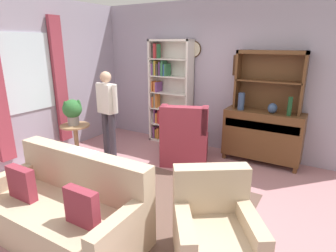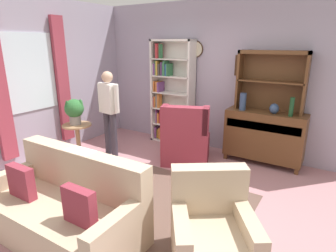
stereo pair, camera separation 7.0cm
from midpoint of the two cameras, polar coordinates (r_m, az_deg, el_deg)
The scene contains 17 objects.
ground_plane at distance 4.06m, azimuth -3.25°, elevation -13.58°, with size 5.40×4.60×0.02m, color #B27A7F.
wall_back at distance 5.43m, azimuth 9.36°, elevation 9.83°, with size 5.00×0.09×2.80m.
wall_left at distance 5.39m, azimuth -26.61°, elevation 8.19°, with size 0.16×4.20×2.80m.
area_rug at distance 3.75m, azimuth -3.28°, elevation -16.18°, with size 2.27×2.02×0.01m, color brown.
bookshelf at distance 5.74m, azimuth -0.40°, elevation 6.89°, with size 0.90×0.30×2.10m.
sideboard at distance 5.08m, azimuth 18.40°, elevation -1.65°, with size 1.30×0.45×0.92m.
sideboard_hutch at distance 4.97m, azimuth 19.81°, elevation 10.26°, with size 1.10×0.26×1.00m.
vase_tall at distance 4.96m, azimuth 14.39°, elevation 4.93°, with size 0.11×0.11×0.29m, color #33476B.
vase_round at distance 4.87m, azimuth 20.24°, elevation 3.44°, with size 0.15×0.15×0.17m, color #33476B.
bottle_wine at distance 4.79m, azimuth 23.31°, elevation 3.74°, with size 0.07×0.07×0.30m, color #194223.
couch_floral at distance 3.31m, azimuth -20.69°, elevation -15.93°, with size 1.81×0.88×0.90m.
armchair_floral at distance 2.87m, azimuth 8.81°, elevation -21.12°, with size 1.06×1.07×0.88m.
wingback_chair at distance 4.86m, azimuth 3.05°, elevation -3.18°, with size 1.01×1.03×1.05m.
plant_stand at distance 5.39m, azimuth -18.68°, elevation -2.14°, with size 0.52×0.52×0.61m.
potted_plant_large at distance 5.26m, azimuth -19.33°, elevation 3.09°, with size 0.34×0.34×0.47m.
potted_plant_small at distance 5.09m, azimuth -19.18°, elevation -5.58°, with size 0.23×0.23×0.32m.
person_reading at distance 5.14m, azimuth -12.68°, elevation 3.62°, with size 0.53×0.25×1.56m.
Camera 1 is at (1.96, -2.90, 2.04)m, focal length 29.74 mm.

